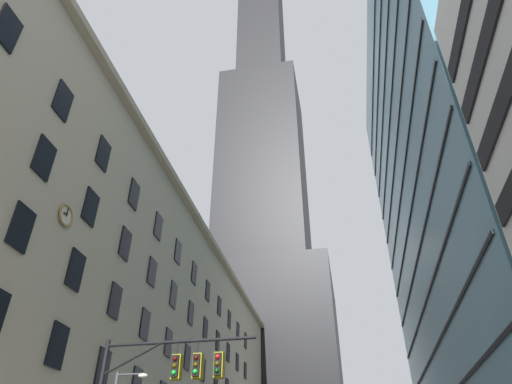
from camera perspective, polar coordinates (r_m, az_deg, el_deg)
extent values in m
cube|color=#BCAF93|center=(50.99, -17.13, -18.83)|extent=(16.85, 72.88, 27.52)
cube|color=tan|center=(52.52, -6.26, -5.11)|extent=(0.70, 72.88, 0.60)
cube|color=black|center=(26.72, -23.66, -17.21)|extent=(0.14, 1.40, 2.20)
cube|color=black|center=(30.87, -18.67, -20.16)|extent=(0.14, 1.40, 2.20)
cube|color=black|center=(35.24, -14.77, -22.29)|extent=(0.14, 1.40, 2.20)
cube|color=black|center=(24.43, -27.39, -3.96)|extent=(0.14, 1.40, 2.20)
cube|color=black|center=(28.03, -21.72, -9.07)|extent=(0.14, 1.40, 2.20)
cube|color=black|center=(32.01, -17.30, -12.90)|extent=(0.14, 1.40, 2.20)
cube|color=black|center=(36.24, -13.79, -15.82)|extent=(0.14, 1.40, 2.20)
cube|color=black|center=(40.65, -10.95, -18.07)|extent=(0.14, 1.40, 2.20)
cube|color=black|center=(45.18, -8.63, -19.85)|extent=(0.14, 1.40, 2.20)
cube|color=black|center=(49.80, -6.69, -21.27)|extent=(0.14, 1.40, 2.20)
cube|color=black|center=(54.49, -5.06, -22.44)|extent=(0.14, 1.40, 2.20)
cube|color=black|center=(26.53, -25.06, 3.89)|extent=(0.14, 1.40, 2.20)
cube|color=black|center=(29.88, -20.06, -1.78)|extent=(0.14, 1.40, 2.20)
cube|color=black|center=(33.64, -16.11, -6.24)|extent=(0.14, 1.40, 2.20)
cube|color=black|center=(37.69, -12.93, -9.76)|extent=(0.14, 1.40, 2.20)
cube|color=black|center=(41.95, -10.33, -12.56)|extent=(0.14, 1.40, 2.20)
cube|color=black|center=(46.35, -8.18, -14.81)|extent=(0.14, 1.40, 2.20)
cube|color=black|center=(50.87, -6.37, -16.66)|extent=(0.14, 1.40, 2.20)
cube|color=black|center=(55.46, -4.84, -18.19)|extent=(0.14, 1.40, 2.20)
cube|color=black|center=(60.13, -3.52, -19.47)|extent=(0.14, 1.40, 2.20)
cube|color=black|center=(64.84, -2.37, -20.56)|extent=(0.14, 1.40, 2.20)
cube|color=black|center=(69.59, -1.37, -21.50)|extent=(0.14, 1.40, 2.20)
cube|color=black|center=(26.59, -28.70, 17.56)|extent=(0.14, 1.40, 2.20)
cube|color=black|center=(29.09, -23.08, 10.48)|extent=(0.14, 1.40, 2.20)
cube|color=black|center=(32.17, -18.63, 4.57)|extent=(0.14, 1.40, 2.20)
cube|color=black|center=(35.69, -15.07, -0.27)|extent=(0.14, 1.40, 2.20)
cube|color=black|center=(39.53, -12.17, -4.21)|extent=(0.14, 1.40, 2.20)
cube|color=black|center=(43.61, -9.78, -7.42)|extent=(0.14, 1.40, 2.20)
cube|color=black|center=(47.86, -7.78, -10.06)|extent=(0.14, 1.40, 2.20)
cube|color=black|center=(52.25, -6.08, -12.26)|extent=(0.14, 1.40, 2.20)
cube|color=black|center=(56.73, -4.63, -14.10)|extent=(0.14, 1.40, 2.20)
cube|color=black|center=(61.30, -3.38, -15.66)|extent=(0.14, 1.40, 2.20)
cube|color=black|center=(65.93, -2.28, -17.01)|extent=(0.14, 1.40, 2.20)
cube|color=black|center=(70.61, -1.32, -18.16)|extent=(0.14, 1.40, 2.20)
torus|color=olive|center=(27.42, -22.73, -2.75)|extent=(0.11, 1.26, 1.26)
cylinder|color=silver|center=(27.45, -22.80, -2.75)|extent=(0.05, 1.09, 1.09)
cube|color=black|center=(27.34, -22.80, -2.51)|extent=(0.03, 0.33, 0.18)
cube|color=black|center=(27.53, -22.57, -2.34)|extent=(0.03, 0.08, 0.48)
cube|color=black|center=(97.19, 1.22, -22.65)|extent=(29.74, 29.74, 41.13)
cube|color=black|center=(117.86, 0.93, 2.19)|extent=(20.82, 20.82, 59.82)
cube|color=black|center=(166.57, 0.70, 21.26)|extent=(13.38, 13.38, 74.78)
cube|color=black|center=(21.67, 27.87, 20.28)|extent=(0.16, 13.18, 1.10)
cube|color=teal|center=(50.41, 27.12, 0.76)|extent=(16.22, 41.55, 54.56)
cube|color=black|center=(42.54, 21.68, -17.66)|extent=(0.12, 40.55, 0.24)
cube|color=black|center=(43.68, 20.58, -12.68)|extent=(0.12, 40.55, 0.24)
cube|color=black|center=(45.14, 19.57, -7.97)|extent=(0.12, 40.55, 0.24)
cube|color=black|center=(46.90, 18.66, -3.59)|extent=(0.12, 40.55, 0.24)
cube|color=black|center=(48.92, 17.83, 0.45)|extent=(0.12, 40.55, 0.24)
cube|color=black|center=(51.18, 17.06, 4.16)|extent=(0.12, 40.55, 0.24)
cube|color=black|center=(53.64, 16.36, 7.53)|extent=(0.12, 40.55, 0.24)
cube|color=black|center=(56.28, 15.71, 10.60)|extent=(0.12, 40.55, 0.24)
cube|color=black|center=(59.07, 15.11, 13.39)|extent=(0.12, 40.55, 0.24)
cube|color=black|center=(61.99, 14.55, 15.92)|extent=(0.12, 40.55, 0.24)
cylinder|color=black|center=(21.42, -9.53, -18.03)|extent=(6.88, 0.14, 0.14)
cylinder|color=black|center=(22.06, -15.05, -19.47)|extent=(2.83, 0.10, 1.44)
cylinder|color=black|center=(21.37, -9.84, -18.80)|extent=(0.04, 0.04, 0.60)
cube|color=black|center=(21.20, -10.05, -20.76)|extent=(0.30, 0.30, 0.90)
cube|color=olive|center=(21.35, -9.88, -20.86)|extent=(0.40, 0.40, 1.04)
sphere|color=#450808|center=(21.12, -10.12, -19.91)|extent=(0.20, 0.20, 0.20)
sphere|color=#4B3A08|center=(21.05, -10.20, -20.65)|extent=(0.20, 0.20, 0.20)
sphere|color=green|center=(20.99, -10.28, -21.39)|extent=(0.20, 0.20, 0.20)
cylinder|color=black|center=(21.07, -7.29, -18.79)|extent=(0.04, 0.04, 0.60)
cube|color=black|center=(20.89, -7.44, -20.78)|extent=(0.30, 0.30, 0.90)
cube|color=olive|center=(21.05, -7.30, -20.89)|extent=(0.40, 0.40, 1.04)
sphere|color=#450808|center=(20.81, -7.52, -19.93)|extent=(0.20, 0.20, 0.20)
sphere|color=#4B3A08|center=(20.74, -7.58, -20.67)|extent=(0.20, 0.20, 0.20)
sphere|color=green|center=(20.68, -7.64, -21.43)|extent=(0.20, 0.20, 0.20)
cylinder|color=black|center=(20.80, -4.66, -18.75)|extent=(0.04, 0.04, 0.60)
cube|color=black|center=(20.62, -4.77, -20.76)|extent=(0.30, 0.30, 0.90)
cube|color=olive|center=(20.78, -4.63, -20.87)|extent=(0.40, 0.40, 1.04)
sphere|color=red|center=(20.54, -4.85, -19.90)|extent=(0.20, 0.20, 0.20)
sphere|color=#4B3A08|center=(20.47, -4.89, -20.66)|extent=(0.20, 0.20, 0.20)
sphere|color=#083D10|center=(20.41, -4.93, -21.42)|extent=(0.20, 0.20, 0.20)
cylinder|color=#47474C|center=(28.05, -15.50, -21.18)|extent=(1.52, 0.10, 0.10)
ellipsoid|color=#EFE5C6|center=(27.71, -14.01, -21.45)|extent=(0.56, 0.32, 0.24)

